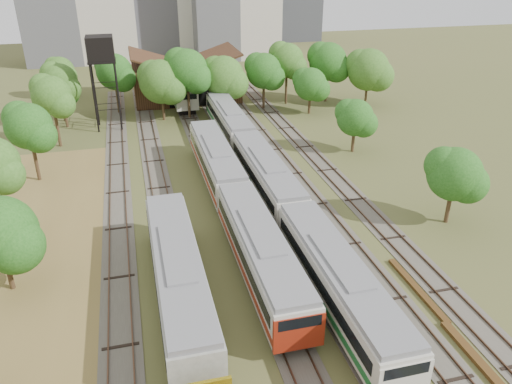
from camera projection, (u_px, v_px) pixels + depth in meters
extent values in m
plane|color=#475123|center=(327.00, 348.00, 29.89)|extent=(240.00, 240.00, 0.00)
cube|color=brown|center=(26.00, 312.00, 32.80)|extent=(14.00, 60.00, 0.04)
cube|color=#4C473D|center=(118.00, 193.00, 48.94)|extent=(2.60, 80.00, 0.06)
cube|color=#472D1E|center=(110.00, 193.00, 48.74)|extent=(0.08, 80.00, 0.14)
cube|color=#472D1E|center=(125.00, 191.00, 49.06)|extent=(0.08, 80.00, 0.14)
cube|color=#4C473D|center=(159.00, 188.00, 49.83)|extent=(2.60, 80.00, 0.06)
cube|color=#472D1E|center=(152.00, 188.00, 49.63)|extent=(0.08, 80.00, 0.14)
cube|color=#472D1E|center=(166.00, 187.00, 49.96)|extent=(0.08, 80.00, 0.14)
cube|color=#4C473D|center=(218.00, 182.00, 51.18)|extent=(2.60, 80.00, 0.06)
cube|color=#472D1E|center=(211.00, 182.00, 50.98)|extent=(0.08, 80.00, 0.14)
cube|color=#472D1E|center=(225.00, 180.00, 51.30)|extent=(0.08, 80.00, 0.14)
cube|color=#4C473D|center=(256.00, 178.00, 52.08)|extent=(2.60, 80.00, 0.06)
cube|color=#472D1E|center=(249.00, 178.00, 51.88)|extent=(0.08, 80.00, 0.14)
cube|color=#472D1E|center=(262.00, 176.00, 52.20)|extent=(0.08, 80.00, 0.14)
cube|color=#4C473D|center=(292.00, 174.00, 52.98)|extent=(2.60, 80.00, 0.06)
cube|color=#472D1E|center=(286.00, 174.00, 52.78)|extent=(0.08, 80.00, 0.14)
cube|color=#472D1E|center=(298.00, 173.00, 53.10)|extent=(0.08, 80.00, 0.14)
cube|color=#4C473D|center=(327.00, 170.00, 53.88)|extent=(2.60, 80.00, 0.06)
cube|color=#472D1E|center=(321.00, 170.00, 53.68)|extent=(0.08, 80.00, 0.14)
cube|color=#472D1E|center=(333.00, 169.00, 54.00)|extent=(0.08, 80.00, 0.14)
cube|color=black|center=(260.00, 272.00, 36.26)|extent=(2.29, 15.64, 0.83)
cube|color=beige|center=(261.00, 252.00, 35.51)|extent=(3.02, 17.00, 2.60)
cube|color=black|center=(261.00, 248.00, 35.37)|extent=(3.08, 15.64, 0.89)
cube|color=slate|center=(261.00, 234.00, 34.85)|extent=(2.78, 16.66, 0.38)
cube|color=maroon|center=(260.00, 260.00, 35.83)|extent=(3.08, 16.66, 0.47)
cube|color=maroon|center=(299.00, 333.00, 28.21)|extent=(3.06, 0.25, 2.34)
cube|color=black|center=(217.00, 176.00, 51.49)|extent=(2.29, 15.64, 0.83)
cube|color=beige|center=(216.00, 161.00, 50.73)|extent=(3.02, 17.00, 2.60)
cube|color=black|center=(216.00, 158.00, 50.60)|extent=(3.08, 15.64, 0.89)
cube|color=slate|center=(216.00, 147.00, 50.08)|extent=(2.78, 16.66, 0.38)
cube|color=maroon|center=(217.00, 168.00, 51.05)|extent=(3.08, 16.66, 0.47)
cube|color=black|center=(336.00, 302.00, 33.16)|extent=(2.24, 15.64, 0.82)
cube|color=beige|center=(338.00, 281.00, 32.42)|extent=(2.96, 17.00, 2.55)
cube|color=black|center=(338.00, 277.00, 32.29)|extent=(3.02, 15.64, 0.87)
cube|color=slate|center=(340.00, 263.00, 31.78)|extent=(2.72, 16.66, 0.37)
cube|color=#165A27|center=(337.00, 290.00, 32.74)|extent=(3.02, 16.66, 0.46)
cube|color=beige|center=(404.00, 381.00, 25.13)|extent=(3.00, 0.25, 2.30)
cube|color=black|center=(266.00, 191.00, 48.39)|extent=(2.24, 15.64, 0.82)
cube|color=beige|center=(266.00, 175.00, 47.65)|extent=(2.96, 17.00, 2.55)
cube|color=black|center=(266.00, 172.00, 47.52)|extent=(3.02, 15.64, 0.87)
cube|color=slate|center=(266.00, 161.00, 47.01)|extent=(2.72, 16.66, 0.37)
cube|color=#165A27|center=(266.00, 182.00, 47.97)|extent=(3.02, 16.66, 0.46)
cube|color=black|center=(229.00, 133.00, 63.62)|extent=(2.24, 15.64, 0.82)
cube|color=beige|center=(229.00, 120.00, 62.88)|extent=(2.96, 17.00, 2.55)
cube|color=black|center=(229.00, 118.00, 62.75)|extent=(3.02, 15.64, 0.87)
cube|color=slate|center=(229.00, 109.00, 62.24)|extent=(2.72, 16.66, 0.37)
cube|color=#165A27|center=(229.00, 126.00, 63.19)|extent=(3.02, 16.66, 0.46)
cube|color=black|center=(182.00, 99.00, 77.98)|extent=(2.37, 14.72, 0.86)
cube|color=beige|center=(181.00, 88.00, 77.20)|extent=(3.13, 16.00, 2.70)
cube|color=black|center=(181.00, 86.00, 77.06)|extent=(3.19, 14.72, 0.92)
cube|color=slate|center=(180.00, 78.00, 76.52)|extent=(2.88, 15.68, 0.39)
cube|color=#165A27|center=(181.00, 93.00, 77.53)|extent=(3.19, 15.68, 0.49)
cube|color=beige|center=(188.00, 102.00, 70.34)|extent=(3.17, 0.25, 2.43)
cube|color=black|center=(180.00, 296.00, 33.77)|extent=(2.31, 16.56, 0.84)
cube|color=gray|center=(178.00, 274.00, 33.01)|extent=(3.04, 18.00, 2.62)
cube|color=black|center=(178.00, 271.00, 32.87)|extent=(3.10, 16.56, 0.89)
cube|color=slate|center=(177.00, 255.00, 32.35)|extent=(2.80, 17.64, 0.38)
cylinder|color=black|center=(94.00, 99.00, 63.34)|extent=(0.22, 0.22, 8.73)
cylinder|color=black|center=(118.00, 98.00, 64.01)|extent=(0.22, 0.22, 8.73)
cylinder|color=black|center=(95.00, 93.00, 65.91)|extent=(0.22, 0.22, 8.73)
cylinder|color=black|center=(118.00, 92.00, 66.57)|extent=(0.22, 0.22, 8.73)
cube|color=black|center=(102.00, 61.00, 63.00)|extent=(3.44, 3.44, 0.20)
cube|color=black|center=(100.00, 48.00, 62.31)|extent=(3.27, 3.27, 2.95)
cube|color=#533617|center=(486.00, 370.00, 28.14)|extent=(0.55, 8.21, 0.27)
cube|color=#533617|center=(417.00, 289.00, 34.89)|extent=(0.46, 7.44, 0.24)
cube|color=#352113|center=(185.00, 81.00, 78.93)|extent=(16.00, 11.00, 5.50)
cube|color=#352113|center=(158.00, 61.00, 76.56)|extent=(8.45, 11.55, 2.96)
cube|color=#352113|center=(210.00, 58.00, 78.36)|extent=(8.45, 11.55, 2.96)
cube|color=black|center=(190.00, 93.00, 74.43)|extent=(6.40, 0.15, 4.12)
cylinder|color=#382616|center=(8.00, 268.00, 34.41)|extent=(0.36, 0.36, 3.52)
cylinder|color=#382616|center=(2.00, 203.00, 41.84)|extent=(0.36, 0.36, 4.69)
cylinder|color=#382616|center=(36.00, 159.00, 50.70)|extent=(0.36, 0.36, 4.57)
sphere|color=#1B4E14|center=(29.00, 126.00, 49.15)|extent=(4.61, 4.61, 4.61)
cylinder|color=#382616|center=(57.00, 127.00, 59.48)|extent=(0.36, 0.36, 4.92)
sphere|color=#1B4E14|center=(51.00, 95.00, 57.82)|extent=(4.55, 4.55, 4.55)
cylinder|color=#382616|center=(63.00, 108.00, 68.60)|extent=(0.36, 0.36, 3.64)
sphere|color=#1B4E14|center=(60.00, 88.00, 67.37)|extent=(4.37, 4.37, 4.37)
cylinder|color=#382616|center=(63.00, 88.00, 79.44)|extent=(0.36, 0.36, 3.36)
sphere|color=#1B4E14|center=(60.00, 71.00, 78.31)|extent=(4.48, 4.48, 4.48)
cylinder|color=#382616|center=(65.00, 109.00, 66.03)|extent=(0.36, 0.36, 4.86)
sphere|color=#1B4E14|center=(60.00, 81.00, 64.38)|extent=(4.52, 4.52, 4.52)
cylinder|color=#382616|center=(117.00, 97.00, 71.91)|extent=(0.36, 0.36, 4.70)
sphere|color=#1B4E14|center=(114.00, 72.00, 70.32)|extent=(5.07, 5.07, 5.07)
cylinder|color=#382616|center=(163.00, 105.00, 68.99)|extent=(0.36, 0.36, 4.20)
sphere|color=#1B4E14|center=(161.00, 82.00, 67.57)|extent=(5.91, 5.91, 5.91)
cylinder|color=#382616|center=(189.00, 99.00, 69.63)|extent=(0.36, 0.36, 5.27)
sphere|color=#1B4E14|center=(187.00, 70.00, 67.85)|extent=(5.72, 5.72, 5.72)
cylinder|color=#382616|center=(224.00, 100.00, 71.08)|extent=(0.36, 0.36, 4.30)
sphere|color=#1B4E14|center=(224.00, 77.00, 69.63)|extent=(5.79, 5.79, 5.79)
cylinder|color=#382616|center=(264.00, 94.00, 74.20)|extent=(0.36, 0.36, 4.35)
sphere|color=#1B4E14|center=(264.00, 71.00, 72.72)|extent=(5.17, 5.17, 5.17)
cylinder|color=#382616|center=(286.00, 87.00, 76.13)|extent=(0.36, 0.36, 5.22)
sphere|color=#1B4E14|center=(287.00, 60.00, 74.36)|extent=(5.01, 5.01, 5.01)
cylinder|color=#382616|center=(326.00, 86.00, 77.33)|extent=(0.36, 0.36, 4.84)
sphere|color=#1B4E14|center=(328.00, 62.00, 75.69)|extent=(5.74, 5.74, 5.74)
cylinder|color=#382616|center=(366.00, 91.00, 75.51)|extent=(0.36, 0.36, 4.24)
sphere|color=#1B4E14|center=(368.00, 70.00, 74.07)|extent=(6.19, 6.19, 6.19)
cylinder|color=#382616|center=(449.00, 204.00, 42.95)|extent=(0.36, 0.36, 3.60)
sphere|color=#1B4E14|center=(455.00, 174.00, 41.73)|extent=(4.58, 4.58, 4.58)
cylinder|color=#382616|center=(353.00, 138.00, 58.28)|extent=(0.36, 0.36, 3.26)
sphere|color=#1B4E14|center=(355.00, 118.00, 57.18)|extent=(4.27, 4.27, 4.27)
cylinder|color=#382616|center=(309.00, 102.00, 71.92)|extent=(0.36, 0.36, 3.35)
sphere|color=#1B4E14|center=(310.00, 84.00, 70.78)|extent=(4.66, 4.66, 4.66)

